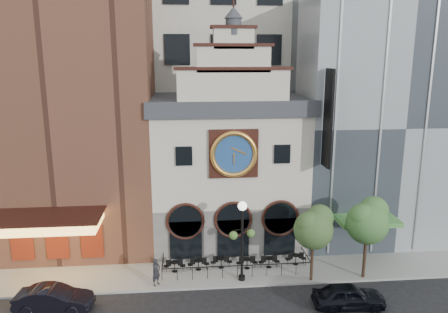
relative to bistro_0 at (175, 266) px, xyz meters
name	(u,v)px	position (x,y,z in m)	size (l,w,h in m)	color
ground	(239,288)	(4.45, -2.47, -0.61)	(120.00, 120.00, 0.00)	black
sidewalk	(235,270)	(4.45, 0.03, -0.54)	(44.00, 5.00, 0.15)	gray
clock_building	(228,165)	(4.45, 5.36, 6.07)	(12.60, 8.78, 18.65)	#605E5B
theater_building	(67,92)	(-8.55, 7.49, 11.99)	(14.00, 15.60, 25.00)	brown
retail_building	(372,118)	(17.44, 7.52, 9.53)	(14.00, 14.40, 20.00)	gray
office_tower	(216,11)	(4.45, 17.53, 19.39)	(20.00, 16.00, 40.00)	beige
cafe_railing	(235,263)	(4.45, 0.03, -0.01)	(10.60, 2.60, 0.90)	black
bistro_0	(175,266)	(0.00, 0.00, 0.00)	(1.58, 0.68, 0.90)	black
bistro_1	(198,264)	(1.74, 0.12, 0.00)	(1.58, 0.68, 0.90)	black
bistro_2	(221,262)	(3.43, 0.29, 0.00)	(1.58, 0.68, 0.90)	black
bistro_3	(247,263)	(5.33, 0.00, 0.00)	(1.58, 0.68, 0.90)	black
bistro_4	(269,262)	(6.97, 0.01, 0.00)	(1.58, 0.68, 0.90)	black
bistro_5	(296,259)	(9.07, 0.31, 0.00)	(1.58, 0.68, 0.90)	black
car_right	(349,296)	(11.00, -5.40, 0.16)	(1.82, 4.53, 1.54)	black
car_left	(54,299)	(-7.37, -4.04, 0.17)	(1.65, 4.73, 1.56)	black
pedestrian	(156,272)	(-1.20, -1.78, 0.50)	(0.70, 0.46, 1.92)	black
lamppost	(242,232)	(4.72, -1.62, 3.11)	(1.82, 0.84, 5.78)	black
tree_left	(314,227)	(9.62, -2.03, 3.50)	(2.81, 2.70, 5.40)	#382619
tree_right	(368,220)	(13.43, -1.97, 3.82)	(3.03, 2.92, 5.84)	#382619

